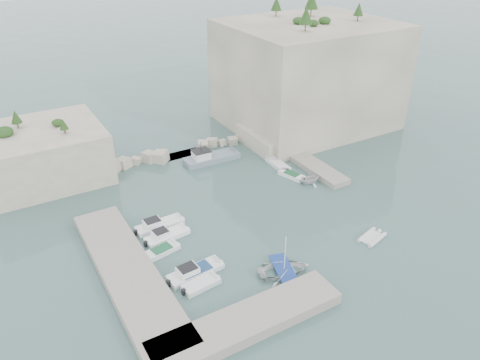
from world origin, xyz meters
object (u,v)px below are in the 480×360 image
motorboat_d (196,274)px  tender_east_b (292,177)px  inflatable_dinghy (372,239)px  tender_east_c (278,166)px  motorboat_e (201,286)px  rowboat (284,273)px  tender_east_a (309,183)px  motorboat_c (162,253)px  motorboat_a (160,227)px  tender_east_d (278,160)px  motorboat_b (167,238)px  work_boat (212,161)px

motorboat_d → tender_east_b: motorboat_d is taller
inflatable_dinghy → tender_east_c: bearing=72.1°
motorboat_e → rowboat: (8.14, -2.49, 0.00)m
rowboat → tender_east_b: 20.32m
inflatable_dinghy → tender_east_a: size_ratio=1.10×
motorboat_d → inflatable_dinghy: (19.69, -4.57, 0.00)m
motorboat_d → rowboat: (7.81, -4.39, 0.00)m
motorboat_c → motorboat_d: motorboat_d is taller
tender_east_b → motorboat_d: bearing=103.2°
tender_east_b → motorboat_a: bearing=79.2°
motorboat_c → rowboat: bearing=-55.6°
tender_east_b → tender_east_c: same height
motorboat_d → tender_east_d: (21.62, 16.92, 0.00)m
tender_east_c → motorboat_a: bearing=106.4°
motorboat_b → motorboat_c: motorboat_b is taller
tender_east_a → work_boat: bearing=43.1°
tender_east_d → motorboat_d: bearing=135.4°
motorboat_a → inflatable_dinghy: bearing=-37.9°
rowboat → tender_east_a: 19.08m
inflatable_dinghy → tender_east_b: bearing=72.3°
tender_east_a → tender_east_c: bearing=17.7°
motorboat_a → rowboat: (7.86, -13.96, 0.00)m
motorboat_b → motorboat_c: 2.71m
motorboat_b → rowboat: (7.92, -11.57, 0.00)m
inflatable_dinghy → tender_east_d: size_ratio=0.93×
motorboat_b → inflatable_dinghy: (19.80, -11.75, 0.00)m
tender_east_d → work_boat: (-8.62, 4.75, 0.00)m
motorboat_d → work_boat: bearing=54.1°
motorboat_c → inflatable_dinghy: 23.35m
motorboat_b → tender_east_d: tender_east_d is taller
tender_east_a → tender_east_d: bearing=7.9°
motorboat_b → tender_east_a: (21.50, 1.83, 0.00)m
motorboat_a → tender_east_b: size_ratio=1.48×
inflatable_dinghy → motorboat_c: bearing=140.4°
rowboat → work_boat: bearing=4.4°
tender_east_b → tender_east_d: (1.31, 5.28, 0.00)m
motorboat_a → rowboat: size_ratio=1.16×
tender_east_a → work_boat: size_ratio=0.36×
motorboat_b → tender_east_a: bearing=-1.8°
inflatable_dinghy → tender_east_c: tender_east_c is taller
motorboat_b → work_boat: work_boat is taller
rowboat → work_boat: (5.19, 26.05, 0.00)m
motorboat_c → work_boat: bearing=37.9°
motorboat_b → tender_east_b: 20.89m
tender_east_b → motorboat_b: bearing=85.7°
tender_east_b → work_boat: 12.40m
motorboat_c → inflatable_dinghy: size_ratio=1.16×
motorboat_b → tender_east_d: (21.72, 9.73, 0.00)m
inflatable_dinghy → work_boat: bearing=88.8°
work_boat → tender_east_a: bearing=-54.1°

